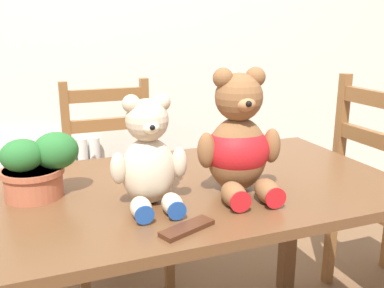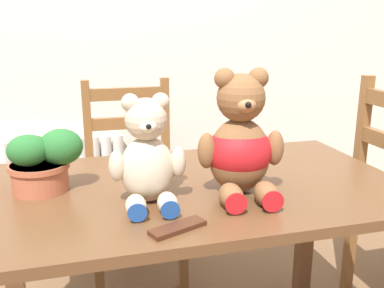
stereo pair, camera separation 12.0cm
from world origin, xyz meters
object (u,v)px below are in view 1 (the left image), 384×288
wooden_chair_behind (115,183)px  potted_plant (36,166)px  teddy_bear_left (149,158)px  teddy_bear_right (238,143)px  chocolate_bar (187,228)px

wooden_chair_behind → potted_plant: (-0.35, -0.70, 0.34)m
wooden_chair_behind → teddy_bear_left: (-0.06, -0.86, 0.38)m
wooden_chair_behind → teddy_bear_right: teddy_bear_right is taller
teddy_bear_left → potted_plant: size_ratio=1.39×
chocolate_bar → potted_plant: bearing=132.3°
teddy_bear_left → teddy_bear_right: size_ratio=0.84×
teddy_bear_right → chocolate_bar: 0.33m
teddy_bear_left → potted_plant: teddy_bear_left is taller
teddy_bear_left → chocolate_bar: (0.04, -0.19, -0.12)m
potted_plant → chocolate_bar: potted_plant is taller
teddy_bear_left → teddy_bear_right: (0.27, 0.00, 0.01)m
chocolate_bar → wooden_chair_behind: bearing=88.8°
wooden_chair_behind → teddy_bear_left: size_ratio=3.13×
wooden_chair_behind → potted_plant: 0.85m
teddy_bear_left → teddy_bear_right: bearing=-176.0°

